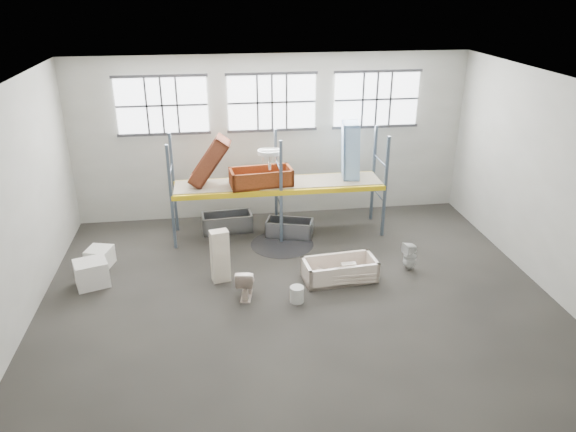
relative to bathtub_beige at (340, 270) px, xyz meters
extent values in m
cube|color=#403D37|center=(-1.18, -0.56, -0.32)|extent=(12.00, 10.00, 0.10)
cube|color=silver|center=(-1.18, -0.56, 4.78)|extent=(12.00, 10.00, 0.10)
cube|color=#A6A69A|center=(-1.18, 4.49, 2.23)|extent=(12.00, 0.10, 5.00)
cube|color=#ADADA0|center=(-1.18, -5.61, 2.23)|extent=(12.00, 0.10, 5.00)
cube|color=#AFAFA2|center=(-7.23, -0.56, 2.23)|extent=(0.10, 10.00, 5.00)
cube|color=#B9B9AB|center=(4.87, -0.56, 2.23)|extent=(0.10, 10.00, 5.00)
cube|color=white|center=(-4.38, 4.38, 3.33)|extent=(2.60, 0.04, 1.60)
cube|color=white|center=(-1.18, 4.38, 3.33)|extent=(2.60, 0.04, 1.60)
cube|color=white|center=(2.02, 4.38, 3.33)|extent=(2.60, 0.04, 1.60)
cube|color=slate|center=(-4.18, 2.34, 1.23)|extent=(0.08, 0.08, 3.00)
cube|color=slate|center=(-4.18, 3.54, 1.23)|extent=(0.08, 0.08, 3.00)
cube|color=slate|center=(-1.18, 2.34, 1.23)|extent=(0.08, 0.08, 3.00)
cube|color=slate|center=(-1.18, 3.54, 1.23)|extent=(0.08, 0.08, 3.00)
cube|color=slate|center=(1.82, 2.34, 1.23)|extent=(0.08, 0.08, 3.00)
cube|color=slate|center=(1.82, 3.54, 1.23)|extent=(0.08, 0.08, 3.00)
cube|color=yellow|center=(-1.18, 2.34, 1.23)|extent=(6.00, 0.10, 0.14)
cube|color=yellow|center=(-1.18, 3.54, 1.23)|extent=(6.00, 0.10, 0.14)
cube|color=gray|center=(-1.18, 2.94, 1.31)|extent=(5.90, 1.10, 0.03)
cylinder|color=black|center=(-1.18, 2.14, -0.26)|extent=(1.80, 1.80, 0.00)
cube|color=#C3B3A0|center=(0.21, -0.06, 0.01)|extent=(0.38, 0.19, 0.36)
imported|color=beige|center=(-0.61, 0.10, -0.11)|extent=(0.53, 0.53, 0.15)
imported|color=#F3DBC8|center=(-2.39, -0.48, 0.12)|extent=(0.56, 0.82, 0.77)
cube|color=#F2E3C8|center=(-2.95, 0.35, 0.42)|extent=(0.49, 0.38, 1.36)
imported|color=white|center=(1.91, 0.25, 0.11)|extent=(0.41, 0.41, 0.75)
imported|color=white|center=(-1.44, 2.71, 1.83)|extent=(0.68, 0.53, 0.59)
cylinder|color=beige|center=(-1.22, -0.88, -0.07)|extent=(0.38, 0.38, 0.39)
cube|color=white|center=(-6.10, 0.57, 0.06)|extent=(0.93, 0.86, 0.65)
cube|color=white|center=(-6.09, 1.57, -0.02)|extent=(0.74, 0.74, 0.50)
camera|label=1|loc=(-2.94, -11.61, 6.67)|focal=33.80mm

